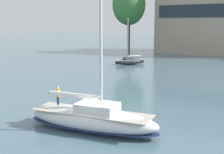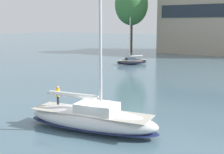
{
  "view_description": "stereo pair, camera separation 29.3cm",
  "coord_description": "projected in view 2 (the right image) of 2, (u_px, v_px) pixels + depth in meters",
  "views": [
    {
      "loc": [
        14.39,
        -18.97,
        8.43
      ],
      "look_at": [
        0.0,
        3.0,
        3.89
      ],
      "focal_mm": 50.0,
      "sensor_mm": 36.0,
      "label": 1
    },
    {
      "loc": [
        14.64,
        -18.81,
        8.43
      ],
      "look_at": [
        0.0,
        3.0,
        3.89
      ],
      "focal_mm": 50.0,
      "sensor_mm": 36.0,
      "label": 2
    }
  ],
  "objects": [
    {
      "name": "ground_plane",
      "position": [
        91.0,
        130.0,
        24.86
      ],
      "size": [
        400.0,
        400.0,
        0.0
      ],
      "primitive_type": "plane",
      "color": "slate"
    },
    {
      "name": "waterfront_building",
      "position": [
        217.0,
        14.0,
        86.77
      ],
      "size": [
        29.91,
        17.89,
        21.76
      ],
      "color": "tan",
      "rests_on": "ground"
    },
    {
      "name": "tree_shore_left",
      "position": [
        131.0,
        5.0,
        88.2
      ],
      "size": [
        9.38,
        9.38,
        19.3
      ],
      "color": "#4C3828",
      "rests_on": "ground"
    },
    {
      "name": "sailboat_main",
      "position": [
        91.0,
        118.0,
        24.68
      ],
      "size": [
        11.58,
        4.89,
        15.41
      ],
      "color": "silver",
      "rests_on": "ground"
    },
    {
      "name": "sailboat_moored_far_slip",
      "position": [
        132.0,
        61.0,
        64.34
      ],
      "size": [
        5.29,
        6.96,
        9.58
      ],
      "color": "#232328",
      "rests_on": "ground"
    }
  ]
}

